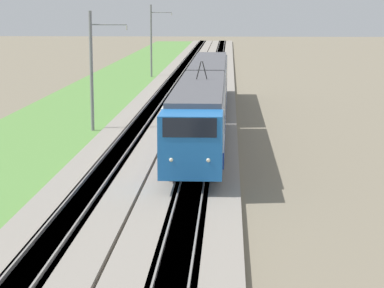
# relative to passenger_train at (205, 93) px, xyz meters

# --- Properties ---
(ballast_main) EXTENTS (240.00, 4.40, 0.30)m
(ballast_main) POSITION_rel_passenger_train_xyz_m (3.09, 4.54, -2.26)
(ballast_main) COLOR gray
(ballast_main) RESTS_ON ground
(ballast_adjacent) EXTENTS (240.00, 4.40, 0.30)m
(ballast_adjacent) POSITION_rel_passenger_train_xyz_m (3.09, -0.00, -2.26)
(ballast_adjacent) COLOR gray
(ballast_adjacent) RESTS_ON ground
(track_main) EXTENTS (240.00, 1.57, 0.45)m
(track_main) POSITION_rel_passenger_train_xyz_m (3.09, 4.54, -2.25)
(track_main) COLOR #4C4238
(track_main) RESTS_ON ground
(track_adjacent) EXTENTS (240.00, 1.57, 0.45)m
(track_adjacent) POSITION_rel_passenger_train_xyz_m (3.09, -0.00, -2.25)
(track_adjacent) COLOR #4C4238
(track_adjacent) RESTS_ON ground
(grass_verge) EXTENTS (240.00, 9.03, 0.12)m
(grass_verge) POSITION_rel_passenger_train_xyz_m (3.09, 10.74, -2.35)
(grass_verge) COLOR #5B8E42
(grass_verge) RESTS_ON ground
(passenger_train) EXTENTS (40.03, 2.90, 5.13)m
(passenger_train) POSITION_rel_passenger_train_xyz_m (0.00, 0.00, 0.00)
(passenger_train) COLOR blue
(passenger_train) RESTS_ON ground
(catenary_mast_mid) EXTENTS (0.22, 2.56, 8.07)m
(catenary_mast_mid) POSITION_rel_passenger_train_xyz_m (-2.14, 7.44, 1.76)
(catenary_mast_mid) COLOR slate
(catenary_mast_mid) RESTS_ON ground
(catenary_mast_far) EXTENTS (0.22, 2.56, 8.48)m
(catenary_mast_far) POSITION_rel_passenger_train_xyz_m (36.09, 7.44, 1.97)
(catenary_mast_far) COLOR slate
(catenary_mast_far) RESTS_ON ground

